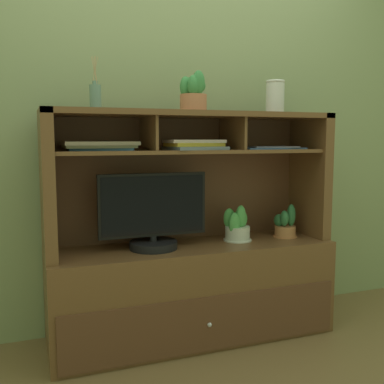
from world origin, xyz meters
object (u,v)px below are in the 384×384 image
media_console (192,269)px  magazine_stack_left (270,148)px  potted_orchid (237,227)px  magazine_stack_centre (195,145)px  tv_monitor (153,217)px  magazine_stack_right (99,146)px  diffuser_bottle (95,97)px  potted_succulent (194,95)px  ceramic_vase (275,97)px  potted_fern (285,226)px

media_console → magazine_stack_left: size_ratio=4.25×
potted_orchid → magazine_stack_centre: 0.56m
tv_monitor → magazine_stack_right: bearing=174.9°
magazine_stack_left → magazine_stack_right: size_ratio=0.99×
diffuser_bottle → potted_succulent: (0.53, -0.04, 0.03)m
magazine_stack_left → diffuser_bottle: diffuser_bottle is taller
tv_monitor → potted_succulent: potted_succulent is taller
magazine_stack_left → ceramic_vase: ceramic_vase is taller
media_console → magazine_stack_left: media_console is taller
potted_succulent → ceramic_vase: potted_succulent is taller
magazine_stack_centre → potted_succulent: 0.28m
media_console → magazine_stack_right: (-0.52, -0.01, 0.72)m
magazine_stack_right → ceramic_vase: size_ratio=1.97×
media_console → potted_orchid: (0.28, -0.01, 0.23)m
magazine_stack_centre → magazine_stack_right: 0.52m
magazine_stack_centre → diffuser_bottle: 0.59m
media_console → potted_orchid: 0.37m
media_console → magazine_stack_centre: size_ratio=4.99×
media_console → diffuser_bottle: (-0.53, 0.01, 0.97)m
media_console → diffuser_bottle: bearing=179.1°
potted_fern → magazine_stack_left: (-0.12, -0.01, 0.48)m
magazine_stack_right → magazine_stack_left: bearing=-1.4°
media_console → potted_succulent: bearing=-88.5°
tv_monitor → magazine_stack_centre: (0.24, -0.01, 0.39)m
potted_fern → magazine_stack_right: 1.23m
magazine_stack_centre → potted_succulent: (-0.00, 0.02, 0.28)m
potted_fern → diffuser_bottle: 1.37m
potted_fern → potted_succulent: (-0.61, -0.00, 0.78)m
tv_monitor → magazine_stack_centre: bearing=-2.6°
media_console → magazine_stack_left: 0.85m
tv_monitor → magazine_stack_left: 0.81m
potted_orchid → magazine_stack_left: 0.51m
magazine_stack_right → diffuser_bottle: diffuser_bottle is taller
magazine_stack_left → potted_orchid: bearing=174.7°
magazine_stack_centre → ceramic_vase: size_ratio=1.66×
media_console → tv_monitor: (-0.24, -0.03, 0.33)m
potted_orchid → ceramic_vase: size_ratio=1.09×
diffuser_bottle → ceramic_vase: size_ratio=1.39×
magazine_stack_right → ceramic_vase: (1.05, 0.00, 0.28)m
diffuser_bottle → potted_succulent: 0.53m
magazine_stack_centre → potted_orchid: bearing=6.0°
magazine_stack_centre → diffuser_bottle: (-0.53, 0.05, 0.25)m
potted_succulent → tv_monitor: bearing=-178.9°
media_console → ceramic_vase: 1.13m
potted_orchid → media_console: bearing=177.2°
magazine_stack_left → ceramic_vase: (0.05, 0.02, 0.30)m
magazine_stack_left → potted_succulent: bearing=179.5°
magazine_stack_right → potted_succulent: (0.52, -0.02, 0.28)m
magazine_stack_right → ceramic_vase: ceramic_vase is taller
potted_orchid → magazine_stack_centre: size_ratio=0.66×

